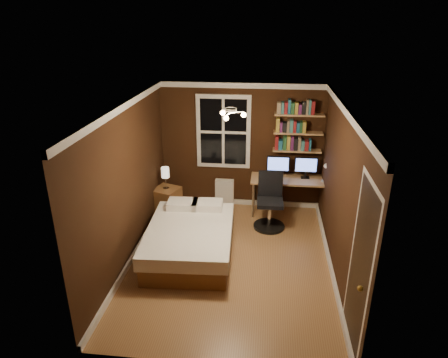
# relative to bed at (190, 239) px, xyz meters

# --- Properties ---
(floor) EXTENTS (4.20, 4.20, 0.00)m
(floor) POSITION_rel_bed_xyz_m (0.67, -0.11, -0.27)
(floor) COLOR brown
(floor) RESTS_ON ground
(wall_back) EXTENTS (3.20, 0.04, 2.50)m
(wall_back) POSITION_rel_bed_xyz_m (0.67, 1.99, 0.98)
(wall_back) COLOR black
(wall_back) RESTS_ON ground
(wall_left) EXTENTS (0.04, 4.20, 2.50)m
(wall_left) POSITION_rel_bed_xyz_m (-0.93, -0.11, 0.98)
(wall_left) COLOR black
(wall_left) RESTS_ON ground
(wall_right) EXTENTS (0.04, 4.20, 2.50)m
(wall_right) POSITION_rel_bed_xyz_m (2.27, -0.11, 0.98)
(wall_right) COLOR black
(wall_right) RESTS_ON ground
(ceiling) EXTENTS (3.20, 4.20, 0.02)m
(ceiling) POSITION_rel_bed_xyz_m (0.67, -0.11, 2.23)
(ceiling) COLOR white
(ceiling) RESTS_ON wall_back
(window) EXTENTS (1.06, 0.06, 1.46)m
(window) POSITION_rel_bed_xyz_m (0.32, 1.96, 1.28)
(window) COLOR silver
(window) RESTS_ON wall_back
(door) EXTENTS (0.03, 0.82, 2.05)m
(door) POSITION_rel_bed_xyz_m (2.26, -1.66, 0.75)
(door) COLOR black
(door) RESTS_ON ground
(door_knob) EXTENTS (0.06, 0.06, 0.06)m
(door_knob) POSITION_rel_bed_xyz_m (2.22, -1.96, 0.73)
(door_knob) COLOR gold
(door_knob) RESTS_ON door
(ceiling_fixture) EXTENTS (0.44, 0.44, 0.18)m
(ceiling_fixture) POSITION_rel_bed_xyz_m (0.67, -0.21, 2.13)
(ceiling_fixture) COLOR beige
(ceiling_fixture) RESTS_ON ceiling
(bookshelf_lower) EXTENTS (0.92, 0.22, 0.03)m
(bookshelf_lower) POSITION_rel_bed_xyz_m (1.75, 1.87, 0.98)
(bookshelf_lower) COLOR #A78451
(bookshelf_lower) RESTS_ON wall_back
(books_row_lower) EXTENTS (0.60, 0.16, 0.23)m
(books_row_lower) POSITION_rel_bed_xyz_m (1.75, 1.87, 1.11)
(books_row_lower) COLOR maroon
(books_row_lower) RESTS_ON bookshelf_lower
(bookshelf_middle) EXTENTS (0.92, 0.22, 0.03)m
(bookshelf_middle) POSITION_rel_bed_xyz_m (1.75, 1.87, 1.33)
(bookshelf_middle) COLOR #A78451
(bookshelf_middle) RESTS_ON wall_back
(books_row_middle) EXTENTS (0.54, 0.16, 0.23)m
(books_row_middle) POSITION_rel_bed_xyz_m (1.75, 1.87, 1.46)
(books_row_middle) COLOR #1C5D80
(books_row_middle) RESTS_ON bookshelf_middle
(bookshelf_upper) EXTENTS (0.92, 0.22, 0.03)m
(bookshelf_upper) POSITION_rel_bed_xyz_m (1.75, 1.87, 1.68)
(bookshelf_upper) COLOR #A78451
(bookshelf_upper) RESTS_ON wall_back
(books_row_upper) EXTENTS (0.66, 0.16, 0.23)m
(books_row_upper) POSITION_rel_bed_xyz_m (1.75, 1.87, 1.81)
(books_row_upper) COLOR #23532A
(books_row_upper) RESTS_ON bookshelf_upper
(bed) EXTENTS (1.44, 1.94, 0.64)m
(bed) POSITION_rel_bed_xyz_m (0.00, 0.00, 0.00)
(bed) COLOR brown
(bed) RESTS_ON ground
(nightstand) EXTENTS (0.58, 0.58, 0.56)m
(nightstand) POSITION_rel_bed_xyz_m (-0.72, 1.33, 0.01)
(nightstand) COLOR brown
(nightstand) RESTS_ON ground
(bedside_lamp) EXTENTS (0.15, 0.15, 0.44)m
(bedside_lamp) POSITION_rel_bed_xyz_m (-0.72, 1.33, 0.51)
(bedside_lamp) COLOR beige
(bedside_lamp) RESTS_ON nightstand
(radiator) EXTENTS (0.38, 0.13, 0.56)m
(radiator) POSITION_rel_bed_xyz_m (0.35, 1.89, 0.01)
(radiator) COLOR white
(radiator) RESTS_ON ground
(desk) EXTENTS (1.55, 0.58, 0.73)m
(desk) POSITION_rel_bed_xyz_m (1.67, 1.68, 0.40)
(desk) COLOR #A78451
(desk) RESTS_ON ground
(monitor_left) EXTENTS (0.44, 0.12, 0.42)m
(monitor_left) POSITION_rel_bed_xyz_m (1.41, 1.76, 0.67)
(monitor_left) COLOR black
(monitor_left) RESTS_ON desk
(monitor_right) EXTENTS (0.44, 0.12, 0.42)m
(monitor_right) POSITION_rel_bed_xyz_m (1.94, 1.76, 0.67)
(monitor_right) COLOR black
(monitor_right) RESTS_ON desk
(desk_lamp) EXTENTS (0.14, 0.32, 0.44)m
(desk_lamp) POSITION_rel_bed_xyz_m (2.28, 1.54, 0.68)
(desk_lamp) COLOR silver
(desk_lamp) RESTS_ON desk
(office_chair) EXTENTS (0.57, 0.57, 1.04)m
(office_chair) POSITION_rel_bed_xyz_m (1.28, 1.09, 0.13)
(office_chair) COLOR black
(office_chair) RESTS_ON ground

